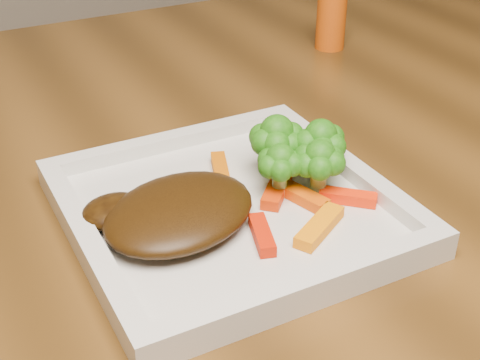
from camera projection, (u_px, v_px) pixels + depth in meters
name	position (u px, v px, depth m)	size (l,w,h in m)	color
dining_table	(337.00, 325.00, 1.01)	(1.60, 0.90, 0.75)	#5B3A14
plate	(230.00, 213.00, 0.58)	(0.27, 0.27, 0.01)	silver
steak	(179.00, 212.00, 0.55)	(0.14, 0.11, 0.03)	#372108
broccoli_0	(277.00, 142.00, 0.61)	(0.06, 0.06, 0.07)	#217213
broccoli_1	(320.00, 147.00, 0.61)	(0.06, 0.06, 0.06)	#256811
broccoli_2	(319.00, 166.00, 0.58)	(0.05, 0.05, 0.06)	#227513
broccoli_3	(280.00, 165.00, 0.58)	(0.05, 0.05, 0.06)	#106511
carrot_0	(319.00, 227.00, 0.55)	(0.06, 0.02, 0.01)	orange
carrot_1	(348.00, 197.00, 0.59)	(0.05, 0.01, 0.01)	#FF2904
carrot_2	(262.00, 235.00, 0.54)	(0.05, 0.01, 0.01)	red
carrot_3	(305.00, 156.00, 0.65)	(0.05, 0.01, 0.01)	red
carrot_4	(220.00, 169.00, 0.63)	(0.05, 0.01, 0.01)	#C75B03
carrot_5	(301.00, 195.00, 0.59)	(0.06, 0.02, 0.01)	#E14D03
carrot_6	(277.00, 188.00, 0.60)	(0.06, 0.02, 0.01)	red
spice_shaker	(331.00, 16.00, 0.93)	(0.04, 0.04, 0.09)	#CD4E0B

